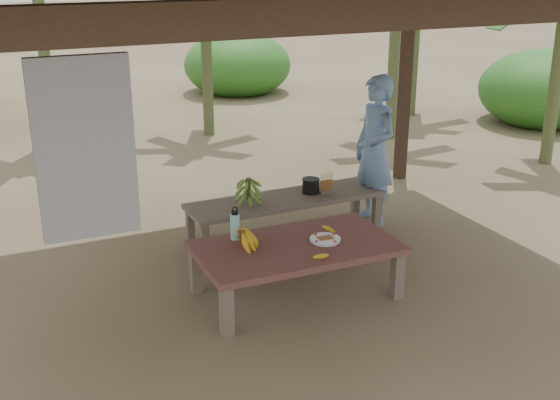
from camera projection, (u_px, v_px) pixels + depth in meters
name	position (u px, v px, depth m)	size (l,w,h in m)	color
ground	(287.00, 282.00, 6.71)	(80.00, 80.00, 0.00)	brown
work_table	(296.00, 251.00, 6.33)	(1.81, 1.02, 0.50)	brown
bench	(286.00, 202.00, 7.66)	(2.21, 0.64, 0.45)	brown
ripe_banana_bunch	(240.00, 238.00, 6.20)	(0.30, 0.26, 0.18)	gold
plate	(325.00, 240.00, 6.37)	(0.28, 0.28, 0.04)	white
loose_banana_front	(321.00, 256.00, 6.01)	(0.04, 0.18, 0.04)	gold
loose_banana_side	(329.00, 229.00, 6.60)	(0.04, 0.15, 0.04)	gold
water_flask	(235.00, 226.00, 6.38)	(0.09, 0.09, 0.32)	#45D0D9
green_banana_stalk	(248.00, 190.00, 7.42)	(0.26, 0.26, 0.30)	#598C2D
cooking_pot	(311.00, 186.00, 7.76)	(0.19, 0.19, 0.16)	black
skewer_rack	(326.00, 182.00, 7.75)	(0.18, 0.08, 0.24)	#A57F47
woman	(375.00, 151.00, 7.90)	(0.63, 0.41, 1.72)	#678BC4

